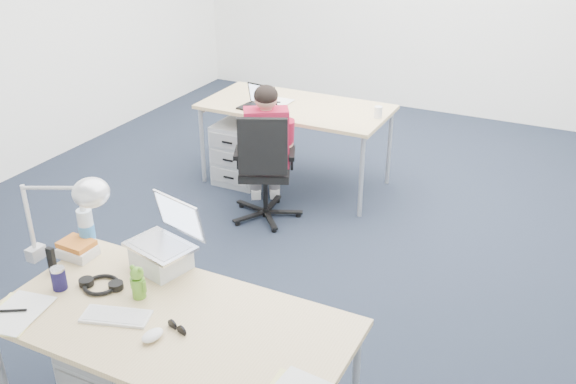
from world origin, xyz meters
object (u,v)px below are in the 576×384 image
(water_bottle, at_px, (86,227))
(sunglasses, at_px, (177,328))
(office_chair, at_px, (265,189))
(silver_laptop, at_px, (159,238))
(desk_near, at_px, (173,328))
(headphones, at_px, (101,284))
(desk_far, at_px, (296,110))
(drawer_pedestal_near, at_px, (120,360))
(wireless_keyboard, at_px, (116,316))
(bear_figurine, at_px, (138,282))
(desk_lamp, at_px, (53,217))
(drawer_pedestal_far, at_px, (243,151))
(cordless_phone, at_px, (52,260))
(computer_mouse, at_px, (153,335))
(far_cup, at_px, (378,112))
(dark_laptop, at_px, (256,97))
(book_stack, at_px, (77,249))
(can_koozie, at_px, (59,278))
(seated_person, at_px, (266,148))

(water_bottle, height_order, sunglasses, water_bottle)
(office_chair, distance_m, silver_laptop, 2.03)
(desk_near, bearing_deg, headphones, 172.66)
(desk_far, xyz_separation_m, drawer_pedestal_near, (0.37, -2.83, -0.41))
(drawer_pedestal_near, distance_m, sunglasses, 0.69)
(drawer_pedestal_near, height_order, wireless_keyboard, wireless_keyboard)
(bear_figurine, distance_m, desk_lamp, 0.55)
(drawer_pedestal_far, xyz_separation_m, cordless_phone, (0.50, -2.72, 0.53))
(water_bottle, bearing_deg, drawer_pedestal_near, -34.72)
(desk_near, relative_size, bear_figurine, 9.43)
(computer_mouse, bearing_deg, drawer_pedestal_far, 124.19)
(headphones, distance_m, desk_lamp, 0.40)
(desk_near, relative_size, far_cup, 17.00)
(dark_laptop, bearing_deg, cordless_phone, -76.20)
(drawer_pedestal_far, bearing_deg, dark_laptop, -25.91)
(wireless_keyboard, xyz_separation_m, dark_laptop, (-0.82, 2.78, 0.09))
(water_bottle, distance_m, book_stack, 0.12)
(desk_far, distance_m, wireless_keyboard, 3.07)
(can_koozie, distance_m, sunglasses, 0.68)
(silver_laptop, bearing_deg, seated_person, 117.92)
(bear_figurine, bearing_deg, desk_lamp, -171.35)
(office_chair, bearing_deg, drawer_pedestal_far, 108.43)
(silver_laptop, bearing_deg, headphones, -106.58)
(desk_far, relative_size, office_chair, 1.75)
(can_koozie, bearing_deg, headphones, 29.81)
(silver_laptop, distance_m, bear_figurine, 0.27)
(desk_far, height_order, can_koozie, can_koozie)
(far_cup, bearing_deg, drawer_pedestal_far, -172.61)
(office_chair, height_order, water_bottle, water_bottle)
(desk_near, distance_m, bear_figurine, 0.28)
(computer_mouse, bearing_deg, wireless_keyboard, 179.47)
(bear_figurine, relative_size, book_stack, 0.92)
(silver_laptop, bearing_deg, desk_far, 115.24)
(seated_person, xyz_separation_m, computer_mouse, (0.79, -2.49, 0.20))
(desk_far, relative_size, headphones, 7.16)
(wireless_keyboard, relative_size, book_stack, 1.65)
(desk_far, relative_size, desk_lamp, 2.82)
(desk_near, bearing_deg, office_chair, 108.11)
(desk_near, relative_size, wireless_keyboard, 5.27)
(book_stack, distance_m, far_cup, 2.79)
(office_chair, xyz_separation_m, silver_laptop, (0.43, -1.87, 0.64))
(desk_near, xyz_separation_m, bear_figurine, (-0.24, 0.08, 0.13))
(desk_near, height_order, far_cup, far_cup)
(office_chair, xyz_separation_m, wireless_keyboard, (0.49, -2.30, 0.48))
(drawer_pedestal_near, distance_m, headphones, 0.47)
(cordless_phone, xyz_separation_m, desk_lamp, (0.00, 0.06, 0.21))
(wireless_keyboard, height_order, dark_laptop, dark_laptop)
(desk_lamp, bearing_deg, desk_far, 114.97)
(sunglasses, bearing_deg, dark_laptop, 127.70)
(computer_mouse, bearing_deg, silver_laptop, 133.20)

